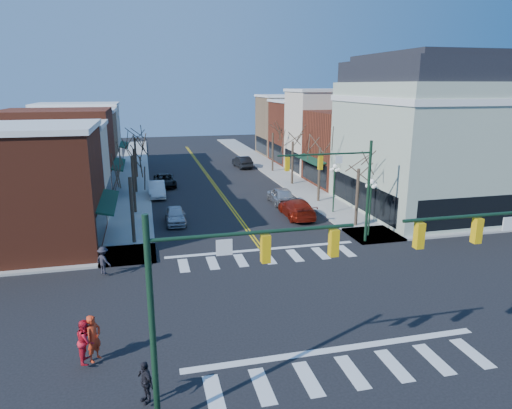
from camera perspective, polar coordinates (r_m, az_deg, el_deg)
ground at (r=24.11m, az=5.49°, el=-11.90°), size 160.00×160.00×0.00m
sidewalk_left at (r=41.73m, az=-15.27°, el=-0.68°), size 3.50×70.00×0.15m
sidewalk_right at (r=44.68m, az=7.73°, el=0.72°), size 3.50×70.00×0.15m
bldg_left_brick_a at (r=33.78m, az=-27.50°, el=1.46°), size 10.00×8.50×8.00m
bldg_left_stucco_a at (r=41.24m, az=-25.05°, el=3.52°), size 10.00×7.00×7.50m
bldg_left_brick_b at (r=48.94m, az=-23.39°, el=5.85°), size 10.00×9.00×8.50m
bldg_left_tan at (r=57.07m, az=-22.06°, el=6.73°), size 10.00×7.50×7.80m
bldg_left_stucco_b at (r=64.68m, az=-21.16°, el=7.82°), size 10.00×8.00×8.20m
bldg_right_brick_a at (r=51.83m, az=12.57°, el=6.86°), size 10.00×8.50×8.00m
bldg_right_stucco at (r=58.71m, az=9.29°, el=8.88°), size 10.00×7.00×10.00m
bldg_right_brick_b at (r=65.72m, az=6.71°, el=8.92°), size 10.00×8.00×8.50m
bldg_right_tan at (r=73.22m, az=4.52°, el=9.76°), size 10.00×8.00×9.00m
victorian_corner at (r=42.35m, az=20.74°, el=8.20°), size 12.25×14.25×13.30m
traffic_mast_near_left at (r=14.36m, az=-5.58°, el=-10.35°), size 6.60×0.28×7.20m
traffic_mast_far_right at (r=31.13m, az=10.92°, el=3.21°), size 6.60×0.28×7.20m
lamppost_corner at (r=33.62m, az=14.13°, el=0.83°), size 0.36×0.36×4.33m
lamppost_midblock at (r=39.33m, az=9.76°, el=3.04°), size 0.36×0.36×4.33m
tree_left_a at (r=32.43m, az=-15.22°, el=-0.82°), size 0.24×0.24×4.76m
tree_left_b at (r=40.18m, az=-15.03°, el=2.35°), size 0.24×0.24×5.04m
tree_left_c at (r=48.07m, az=-14.88°, el=4.04°), size 0.24×0.24×4.55m
tree_left_d at (r=55.94m, az=-14.79°, el=5.67°), size 0.24×0.24×4.90m
tree_right_a at (r=36.02m, az=12.52°, el=0.77°), size 0.24×0.24×4.62m
tree_right_b at (r=43.10m, az=7.89°, el=3.63°), size 0.24×0.24×5.18m
tree_right_c at (r=50.53m, az=4.57°, el=5.15°), size 0.24×0.24×4.83m
tree_right_d at (r=58.08m, az=2.09°, el=6.50°), size 0.24×0.24×4.97m
car_left_near at (r=37.08m, az=-10.04°, el=-1.33°), size 1.65×3.96×1.34m
car_left_mid at (r=46.28m, az=-12.31°, el=1.86°), size 1.64×4.57×1.50m
car_left_far at (r=50.88m, az=-11.32°, el=2.97°), size 2.36×4.86×1.33m
car_right_near at (r=38.35m, az=5.13°, el=-0.47°), size 2.32×5.37×1.54m
car_right_mid at (r=42.60m, az=3.14°, el=1.16°), size 2.01×4.75×1.60m
car_right_far at (r=61.49m, az=-1.72°, el=5.35°), size 2.08×4.83×1.55m
pedestrian_red_a at (r=19.78m, az=-19.62°, el=-15.45°), size 0.80×0.84×1.93m
pedestrian_red_b at (r=19.86m, az=-20.50°, el=-15.66°), size 0.69×0.88×1.78m
pedestrian_dark_a at (r=17.19m, az=-13.66°, el=-20.72°), size 0.77×0.98×1.55m
pedestrian_dark_b at (r=27.90m, az=-18.52°, el=-6.65°), size 1.18×1.19×1.65m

